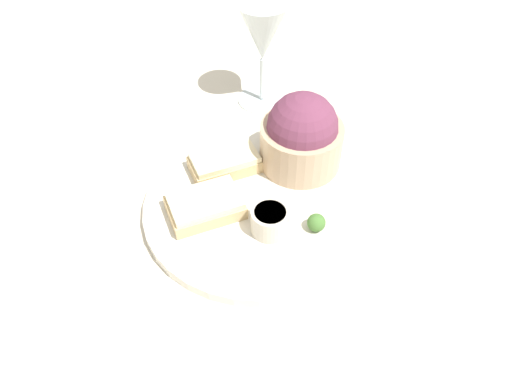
{
  "coord_description": "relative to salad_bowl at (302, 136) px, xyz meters",
  "views": [
    {
      "loc": [
        -0.01,
        -0.43,
        0.48
      ],
      "look_at": [
        0.0,
        0.0,
        0.03
      ],
      "focal_mm": 35.0,
      "sensor_mm": 36.0,
      "label": 1
    }
  ],
  "objects": [
    {
      "name": "cheese_toast_far",
      "position": [
        -0.1,
        -0.01,
        -0.03
      ],
      "size": [
        0.1,
        0.08,
        0.03
      ],
      "color": "#D1B27F",
      "rests_on": "dinner_plate"
    },
    {
      "name": "wine_glass",
      "position": [
        -0.05,
        0.17,
        0.05
      ],
      "size": [
        0.08,
        0.08,
        0.16
      ],
      "color": "silver",
      "rests_on": "ground_plane"
    },
    {
      "name": "sauce_ramekin",
      "position": [
        -0.05,
        -0.12,
        -0.03
      ],
      "size": [
        0.05,
        0.05,
        0.03
      ],
      "color": "beige",
      "rests_on": "dinner_plate"
    },
    {
      "name": "cheese_toast_near",
      "position": [
        -0.13,
        -0.09,
        -0.03
      ],
      "size": [
        0.11,
        0.09,
        0.03
      ],
      "color": "#D1B27F",
      "rests_on": "dinner_plate"
    },
    {
      "name": "dinner_plate",
      "position": [
        -0.06,
        -0.08,
        -0.05
      ],
      "size": [
        0.29,
        0.29,
        0.01
      ],
      "color": "silver",
      "rests_on": "ground_plane"
    },
    {
      "name": "ground_plane",
      "position": [
        -0.06,
        -0.08,
        -0.06
      ],
      "size": [
        4.0,
        4.0,
        0.0
      ],
      "primitive_type": "plane",
      "color": "beige"
    },
    {
      "name": "garnish",
      "position": [
        0.01,
        -0.12,
        -0.04
      ],
      "size": [
        0.02,
        0.02,
        0.02
      ],
      "color": "#477533",
      "rests_on": "dinner_plate"
    },
    {
      "name": "salad_bowl",
      "position": [
        0.0,
        0.0,
        0.0
      ],
      "size": [
        0.11,
        0.11,
        0.11
      ],
      "color": "tan",
      "rests_on": "dinner_plate"
    }
  ]
}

